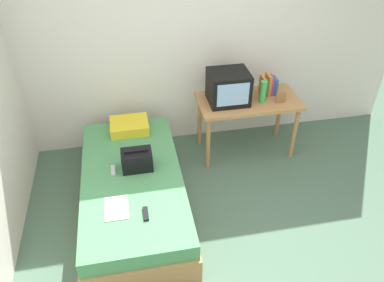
% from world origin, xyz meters
% --- Properties ---
extents(ground_plane, '(8.00, 8.00, 0.00)m').
position_xyz_m(ground_plane, '(0.00, 0.00, 0.00)').
color(ground_plane, '#4C6B56').
extents(wall_back, '(5.20, 0.10, 2.60)m').
position_xyz_m(wall_back, '(0.00, 2.00, 1.30)').
color(wall_back, silver).
rests_on(wall_back, ground).
extents(bed, '(1.00, 2.00, 0.46)m').
position_xyz_m(bed, '(-0.84, 0.77, 0.22)').
color(bed, '#B27F4C').
rests_on(bed, ground).
extents(desk, '(1.16, 0.60, 0.72)m').
position_xyz_m(desk, '(0.57, 1.51, 0.63)').
color(desk, '#B27F4C').
rests_on(desk, ground).
extents(tv, '(0.44, 0.39, 0.36)m').
position_xyz_m(tv, '(0.32, 1.52, 0.90)').
color(tv, black).
rests_on(tv, desk).
extents(water_bottle, '(0.07, 0.07, 0.26)m').
position_xyz_m(water_bottle, '(0.70, 1.44, 0.85)').
color(water_bottle, green).
rests_on(water_bottle, desk).
extents(book_row, '(0.18, 0.16, 0.25)m').
position_xyz_m(book_row, '(0.82, 1.60, 0.83)').
color(book_row, '#CC7233').
rests_on(book_row, desk).
extents(picture_frame, '(0.11, 0.02, 0.12)m').
position_xyz_m(picture_frame, '(0.90, 1.38, 0.78)').
color(picture_frame, olive).
rests_on(picture_frame, desk).
extents(pillow, '(0.42, 0.34, 0.11)m').
position_xyz_m(pillow, '(-0.81, 1.55, 0.51)').
color(pillow, yellow).
rests_on(pillow, bed).
extents(handbag, '(0.30, 0.20, 0.22)m').
position_xyz_m(handbag, '(-0.77, 0.87, 0.56)').
color(handbag, black).
rests_on(handbag, bed).
extents(magazine, '(0.21, 0.29, 0.01)m').
position_xyz_m(magazine, '(-1.00, 0.35, 0.46)').
color(magazine, white).
rests_on(magazine, bed).
extents(remote_dark, '(0.04, 0.16, 0.02)m').
position_xyz_m(remote_dark, '(-0.75, 0.23, 0.47)').
color(remote_dark, black).
rests_on(remote_dark, bed).
extents(remote_silver, '(0.04, 0.14, 0.02)m').
position_xyz_m(remote_silver, '(-1.01, 0.86, 0.47)').
color(remote_silver, '#B7B7BC').
rests_on(remote_silver, bed).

